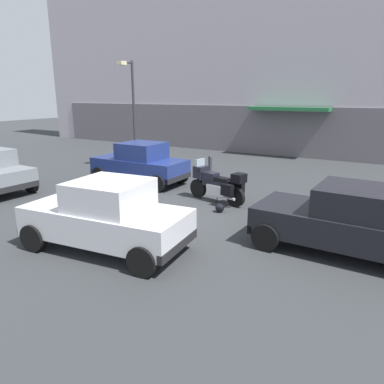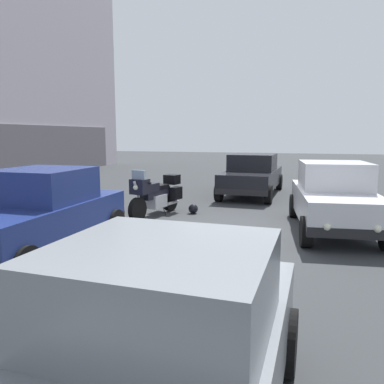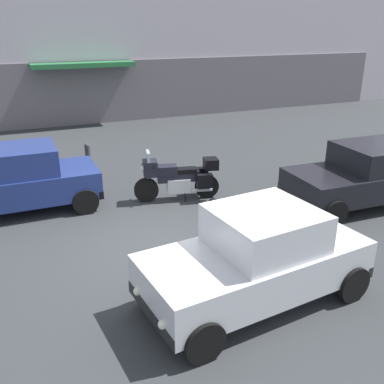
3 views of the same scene
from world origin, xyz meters
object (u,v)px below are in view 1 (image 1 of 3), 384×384
object	(u,v)px
car_hatchback_near	(107,216)
streetlamp_curbside	(132,105)
helmet	(220,208)
bollard_curbside	(210,166)
car_sedan_far	(360,222)
car_wagon_end	(140,163)
motorcycle	(217,184)

from	to	relation	value
car_hatchback_near	streetlamp_curbside	distance (m)	9.90
helmet	car_hatchback_near	distance (m)	3.95
bollard_curbside	car_sedan_far	bearing A→B (deg)	-38.61
car_wagon_end	helmet	bearing A→B (deg)	158.24
motorcycle	car_wagon_end	world-z (taller)	car_wagon_end
helmet	car_sedan_far	bearing A→B (deg)	-16.71
car_hatchback_near	streetlamp_curbside	bearing A→B (deg)	-60.27
car_hatchback_near	car_sedan_far	bearing A→B (deg)	-158.94
helmet	streetlamp_curbside	bearing A→B (deg)	148.61
helmet	streetlamp_curbside	distance (m)	8.31
car_wagon_end	streetlamp_curbside	distance (m)	3.89
car_hatchback_near	car_wagon_end	bearing A→B (deg)	-64.30
motorcycle	helmet	xyz separation A→B (m)	(0.57, -0.94, -0.48)
car_sedan_far	streetlamp_curbside	bearing A→B (deg)	155.75
car_wagon_end	streetlamp_curbside	bearing A→B (deg)	-46.16
car_hatchback_near	motorcycle	bearing A→B (deg)	-101.43
car_hatchback_near	helmet	bearing A→B (deg)	-111.09
streetlamp_curbside	motorcycle	bearing A→B (deg)	-27.17
car_hatchback_near	bollard_curbside	xyz separation A→B (m)	(-1.39, 7.66, -0.28)
motorcycle	car_sedan_far	world-z (taller)	car_sedan_far
car_hatchback_near	bollard_curbside	bearing A→B (deg)	-85.83
streetlamp_curbside	car_sedan_far	bearing A→B (deg)	-26.30
bollard_curbside	car_hatchback_near	bearing A→B (deg)	-79.70
helmet	car_hatchback_near	size ratio (longest dim) A/B	0.07
car_sedan_far	bollard_curbside	world-z (taller)	car_sedan_far
car_sedan_far	car_wagon_end	size ratio (longest dim) A/B	1.19
car_hatchback_near	car_sedan_far	world-z (taller)	car_hatchback_near
car_sedan_far	bollard_curbside	bearing A→B (deg)	143.44
car_hatchback_near	bollard_curbside	distance (m)	7.79
car_hatchback_near	car_wagon_end	size ratio (longest dim) A/B	1.03
helmet	car_wagon_end	world-z (taller)	car_wagon_end
bollard_curbside	car_wagon_end	bearing A→B (deg)	-133.40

